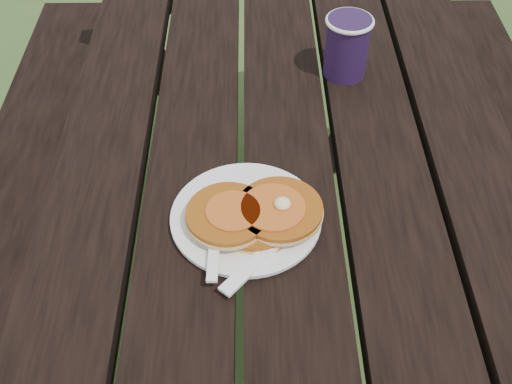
{
  "coord_description": "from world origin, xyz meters",
  "views": [
    {
      "loc": [
        -0.06,
        -0.87,
        1.45
      ],
      "look_at": [
        -0.05,
        -0.24,
        0.8
      ],
      "focal_mm": 45.0,
      "sensor_mm": 36.0,
      "label": 1
    }
  ],
  "objects_px": {
    "coffee_cup": "(347,43)",
    "plate": "(246,218)",
    "pancake_stack": "(255,214)",
    "picnic_table": "(279,249)"
  },
  "relations": [
    {
      "from": "coffee_cup",
      "to": "plate",
      "type": "bearing_deg",
      "value": -116.67
    },
    {
      "from": "plate",
      "to": "pancake_stack",
      "type": "distance_m",
      "value": 0.03
    },
    {
      "from": "plate",
      "to": "pancake_stack",
      "type": "relative_size",
      "value": 1.09
    },
    {
      "from": "plate",
      "to": "coffee_cup",
      "type": "distance_m",
      "value": 0.41
    },
    {
      "from": "picnic_table",
      "to": "coffee_cup",
      "type": "relative_size",
      "value": 15.95
    },
    {
      "from": "pancake_stack",
      "to": "coffee_cup",
      "type": "relative_size",
      "value": 1.73
    },
    {
      "from": "coffee_cup",
      "to": "picnic_table",
      "type": "bearing_deg",
      "value": -136.64
    },
    {
      "from": "picnic_table",
      "to": "pancake_stack",
      "type": "xyz_separation_m",
      "value": [
        -0.05,
        -0.26,
        0.41
      ]
    },
    {
      "from": "picnic_table",
      "to": "plate",
      "type": "bearing_deg",
      "value": -104.77
    },
    {
      "from": "picnic_table",
      "to": "coffee_cup",
      "type": "bearing_deg",
      "value": 43.36
    }
  ]
}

